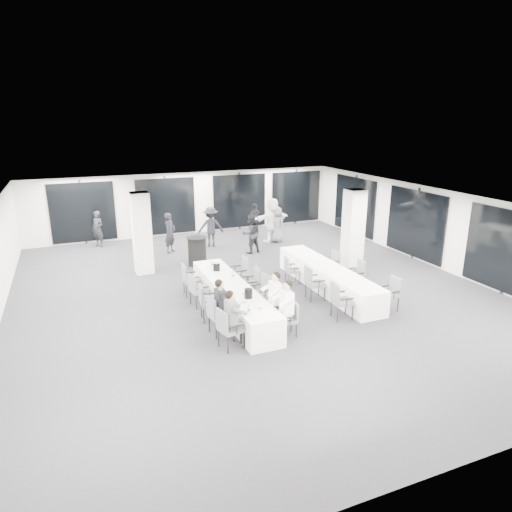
{
  "coord_description": "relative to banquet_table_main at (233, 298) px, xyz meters",
  "views": [
    {
      "loc": [
        -4.91,
        -12.17,
        5.22
      ],
      "look_at": [
        0.0,
        -0.2,
        1.23
      ],
      "focal_mm": 32.0,
      "sensor_mm": 36.0,
      "label": 1
    }
  ],
  "objects": [
    {
      "name": "standing_guest_c",
      "position": [
        1.39,
        6.62,
        0.56
      ],
      "size": [
        1.3,
        0.81,
        1.87
      ],
      "primitive_type": "imported",
      "rotation": [
        0.0,
        0.0,
        2.97
      ],
      "color": "black",
      "rests_on": "floor"
    },
    {
      "name": "standing_guest_e",
      "position": [
        4.19,
        6.15,
        0.49
      ],
      "size": [
        0.83,
        0.97,
        1.73
      ],
      "primitive_type": "imported",
      "rotation": [
        0.0,
        0.0,
        2.03
      ],
      "color": "#4E5155",
      "rests_on": "floor"
    },
    {
      "name": "water_bottle_b",
      "position": [
        0.21,
        0.56,
        0.49
      ],
      "size": [
        0.07,
        0.07,
        0.23
      ],
      "primitive_type": "cylinder",
      "color": "silver",
      "rests_on": "banquet_table_main"
    },
    {
      "name": "chair_side_left_far",
      "position": [
        2.47,
        1.39,
        0.12
      ],
      "size": [
        0.52,
        0.55,
        0.87
      ],
      "rotation": [
        0.0,
        0.0,
        -1.77
      ],
      "color": "#575A5F",
      "rests_on": "floor"
    },
    {
      "name": "wine_glass",
      "position": [
        0.23,
        -2.24,
        0.51
      ],
      "size": [
        0.07,
        0.07,
        0.18
      ],
      "color": "silver",
      "rests_on": "banquet_table_main"
    },
    {
      "name": "water_bottle_a",
      "position": [
        -0.25,
        -1.87,
        0.48
      ],
      "size": [
        0.07,
        0.07,
        0.21
      ],
      "primitive_type": "cylinder",
      "color": "silver",
      "rests_on": "banquet_table_main"
    },
    {
      "name": "plate_a",
      "position": [
        -0.16,
        -1.27,
        0.39
      ],
      "size": [
        0.19,
        0.19,
        0.03
      ],
      "color": "white",
      "rests_on": "banquet_table_main"
    },
    {
      "name": "ice_bucket_far",
      "position": [
        -0.01,
        1.39,
        0.5
      ],
      "size": [
        0.21,
        0.21,
        0.24
      ],
      "primitive_type": "cylinder",
      "color": "black",
      "rests_on": "banquet_table_main"
    },
    {
      "name": "seated_guest_d",
      "position": [
        0.67,
        -1.23,
        0.44
      ],
      "size": [
        0.5,
        0.38,
        1.44
      ],
      "rotation": [
        0.0,
        0.0,
        1.57
      ],
      "color": "white",
      "rests_on": "floor"
    },
    {
      "name": "chair_side_right_near",
      "position": [
        4.12,
        -1.58,
        0.17
      ],
      "size": [
        0.49,
        0.55,
        0.95
      ],
      "rotation": [
        0.0,
        0.0,
        1.54
      ],
      "color": "#575A5F",
      "rests_on": "floor"
    },
    {
      "name": "chair_main_left_second",
      "position": [
        -0.84,
        -1.2,
        0.2
      ],
      "size": [
        0.56,
        0.61,
        1.0
      ],
      "rotation": [
        0.0,
        0.0,
        -1.46
      ],
      "color": "#575A5F",
      "rests_on": "floor"
    },
    {
      "name": "chair_main_left_far",
      "position": [
        -0.84,
        1.59,
        0.18
      ],
      "size": [
        0.52,
        0.57,
        0.98
      ],
      "rotation": [
        0.0,
        0.0,
        -1.62
      ],
      "color": "#575A5F",
      "rests_on": "floor"
    },
    {
      "name": "banquet_table_side",
      "position": [
        3.29,
        0.45,
        0.0
      ],
      "size": [
        0.9,
        5.0,
        0.75
      ],
      "primitive_type": "cube",
      "color": "white",
      "rests_on": "floor"
    },
    {
      "name": "chair_side_left_near",
      "position": [
        2.45,
        -1.56,
        0.2
      ],
      "size": [
        0.58,
        0.62,
        1.01
      ],
      "rotation": [
        0.0,
        0.0,
        -1.71
      ],
      "color": "#575A5F",
      "rests_on": "floor"
    },
    {
      "name": "seated_guest_c",
      "position": [
        0.67,
        -1.9,
        0.44
      ],
      "size": [
        0.5,
        0.38,
        1.44
      ],
      "rotation": [
        0.0,
        0.0,
        1.57
      ],
      "color": "white",
      "rests_on": "floor"
    },
    {
      "name": "banquet_table_main",
      "position": [
        0.0,
        0.0,
        0.0
      ],
      "size": [
        0.9,
        5.0,
        0.75
      ],
      "primitive_type": "cube",
      "color": "white",
      "rests_on": "floor"
    },
    {
      "name": "cocktail_table",
      "position": [
        0.18,
        4.38,
        0.15
      ],
      "size": [
        0.75,
        0.75,
        1.04
      ],
      "color": "black",
      "rests_on": "floor"
    },
    {
      "name": "chair_main_right_near",
      "position": [
        0.82,
        -1.91,
        0.12
      ],
      "size": [
        0.48,
        0.52,
        0.86
      ],
      "rotation": [
        0.0,
        0.0,
        1.46
      ],
      "color": "#575A5F",
      "rests_on": "floor"
    },
    {
      "name": "standing_guest_h",
      "position": [
        5.83,
        3.06,
        0.66
      ],
      "size": [
        0.74,
        1.08,
        2.08
      ],
      "primitive_type": "imported",
      "rotation": [
        0.0,
        0.0,
        1.71
      ],
      "color": "black",
      "rests_on": "floor"
    },
    {
      "name": "chair_main_right_fourth",
      "position": [
        0.83,
        0.57,
        0.18
      ],
      "size": [
        0.56,
        0.6,
        0.97
      ],
      "rotation": [
        0.0,
        0.0,
        1.42
      ],
      "color": "#575A5F",
      "rests_on": "floor"
    },
    {
      "name": "ice_bucket_near",
      "position": [
        0.08,
        -0.99,
        0.5
      ],
      "size": [
        0.21,
        0.21,
        0.24
      ],
      "primitive_type": "cylinder",
      "color": "black",
      "rests_on": "banquet_table_main"
    },
    {
      "name": "column_right",
      "position": [
        5.25,
        2.06,
        1.02
      ],
      "size": [
        0.6,
        0.6,
        2.8
      ],
      "primitive_type": "cube",
      "color": "silver",
      "rests_on": "floor"
    },
    {
      "name": "standing_guest_f",
      "position": [
        4.04,
        6.32,
        0.7
      ],
      "size": [
        2.05,
        1.03,
        2.14
      ],
      "primitive_type": "imported",
      "rotation": [
        0.0,
        0.0,
        3.28
      ],
      "color": "white",
      "rests_on": "floor"
    },
    {
      "name": "chair_main_right_far",
      "position": [
        0.84,
        1.59,
        0.2
      ],
      "size": [
        0.51,
        0.57,
        1.0
      ],
      "rotation": [
        0.0,
        0.0,
        1.58
      ],
      "color": "#575A5F",
      "rests_on": "floor"
    },
    {
      "name": "water_bottle_c",
      "position": [
        -0.04,
        1.78,
        0.48
      ],
      "size": [
        0.07,
        0.07,
        0.21
      ],
      "primitive_type": "cylinder",
      "color": "silver",
      "rests_on": "banquet_table_main"
    },
    {
      "name": "seated_guest_a",
      "position": [
        -0.67,
        -1.98,
        0.44
      ],
      "size": [
        0.5,
        0.38,
        1.44
      ],
      "rotation": [
        0.0,
        0.0,
        -1.57
      ],
      "color": "#4E5155",
      "rests_on": "floor"
    },
    {
      "name": "chair_main_right_mid",
      "position": [
        0.83,
        -0.15,
        0.18
      ],
      "size": [
        0.58,
        0.61,
        0.98
      ],
      "rotation": [
        0.0,
        0.0,
        1.77
      ],
      "color": "#575A5F",
      "rests_on": "floor"
    },
    {
      "name": "chair_side_right_mid",
      "position": [
        4.12,
        0.06,
        0.17
      ],
      "size": [
        0.54,
        0.58,
        0.96
      ],
      "rotation": [
        0.0,
        0.0,
        1.46
      ],
      "color": "#575A5F",
      "rests_on": "floor"
    },
    {
      "name": "plate_b",
      "position": [
        0.08,
        -1.75,
        0.39
      ],
      "size": [
        0.21,
        0.21,
        0.03
      ],
      "color": "white",
      "rests_on": "banquet_table_main"
    },
    {
      "name": "chair_side_right_far",
      "position": [
        4.12,
        1.48,
        0.12
      ],
      "size": [
        0.5,
        0.54,
        0.87
      ],
      "rotation": [
        0.0,
        0.0,
        1.74
      ],
      "color": "#575A5F",
      "rests_on": "floor"
    },
    {
      "name": "seated_guest_b",
      "position": [
        -0.67,
        -1.19,
        0.44
      ],
      "size": [
        0.5,
        0.38,
        1.44
      ],
      "rotation": [
        0.0,
        0.0,
        -1.57
      ],
      "color": "black",
      "rests_on": "floor"
    },
    {
      "name": "chair_side_left_mid",
      "position": [
        2.45,
        -0.11,
        0.2
      ],
      "size": [
        0.56,
        0.61,
        1.01
      ],
      "rotation": [
        0.0,
        0.0,
        -1.67
      ],
      "color": "#575A5F",
      "rests_on": "floor"
    },
    {
      "name": "chair_main_left_near",
      "position": [
        -0.84,
        -2.0,
        0.19
      ],
      "size": [
        0.6,
        0.63,
        1.0
      ],
      "rotation": [
        0.0,
        0.0,
        -1.36
      ],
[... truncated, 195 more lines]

